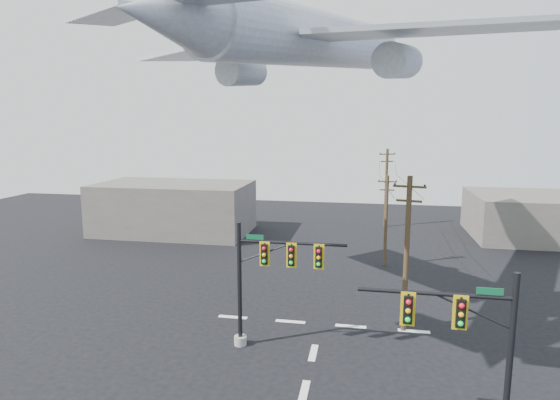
% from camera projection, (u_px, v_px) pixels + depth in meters
% --- Properties ---
extents(lane_markings, '(14.00, 21.20, 0.01)m').
position_uv_depth(lane_markings, '(308.00, 377.00, 24.45)').
color(lane_markings, white).
rests_on(lane_markings, ground).
extents(signal_mast_near, '(6.43, 0.82, 7.44)m').
position_uv_depth(signal_mast_near, '(476.00, 354.00, 18.80)').
color(signal_mast_near, gray).
rests_on(signal_mast_near, ground).
extents(signal_mast_far, '(6.58, 0.83, 7.50)m').
position_uv_depth(signal_mast_far, '(265.00, 279.00, 27.02)').
color(signal_mast_far, gray).
rests_on(signal_mast_far, ground).
extents(utility_pole_a, '(1.97, 0.58, 9.97)m').
position_uv_depth(utility_pole_a, '(407.00, 251.00, 29.19)').
color(utility_pole_a, '#49361F').
rests_on(utility_pole_a, ground).
extents(utility_pole_b, '(1.71, 0.29, 8.46)m').
position_uv_depth(utility_pole_b, '(386.00, 219.00, 42.77)').
color(utility_pole_b, '#49361F').
rests_on(utility_pole_b, ground).
extents(utility_pole_c, '(1.99, 0.70, 9.93)m').
position_uv_depth(utility_pole_c, '(386.00, 186.00, 59.02)').
color(utility_pole_c, '#49361F').
rests_on(utility_pole_c, ground).
extents(power_lines, '(2.40, 30.73, 0.05)m').
position_uv_depth(power_lines, '(391.00, 173.00, 43.61)').
color(power_lines, black).
extents(airliner, '(29.05, 31.53, 8.47)m').
position_uv_depth(airliner, '(315.00, 40.00, 29.88)').
color(airliner, silver).
extents(building_left, '(18.00, 10.00, 6.00)m').
position_uv_depth(building_left, '(174.00, 208.00, 56.34)').
color(building_left, '#645F58').
rests_on(building_left, ground).
extents(building_right, '(14.00, 12.00, 5.00)m').
position_uv_depth(building_right, '(536.00, 216.00, 53.70)').
color(building_right, '#645F58').
rests_on(building_right, ground).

